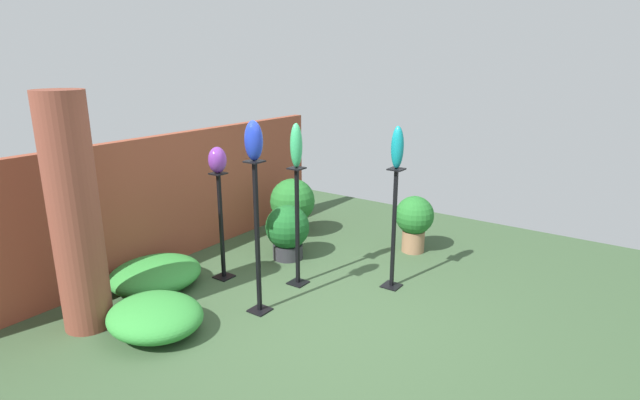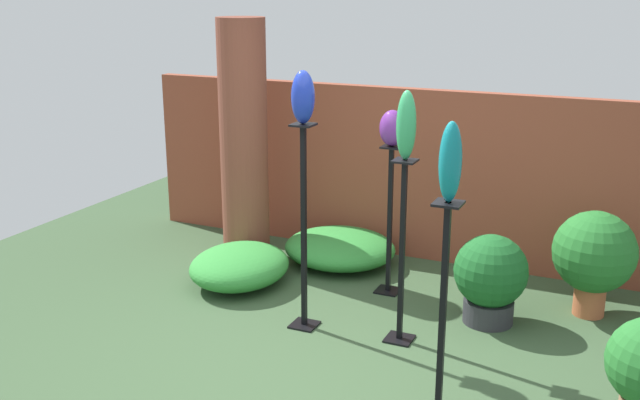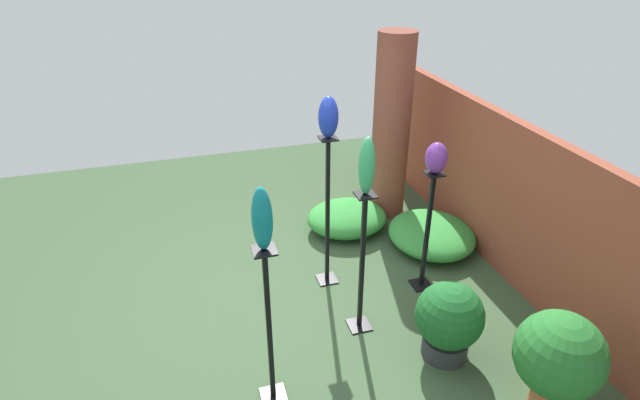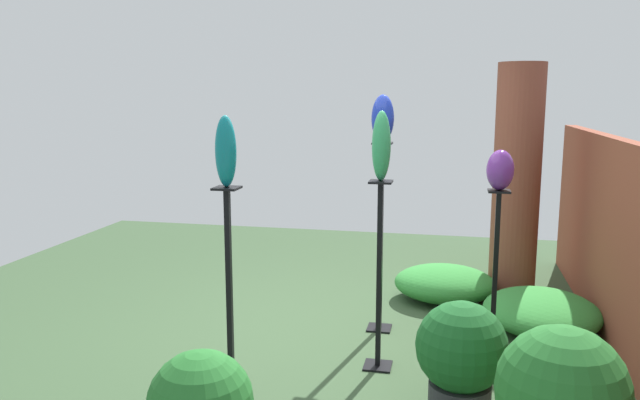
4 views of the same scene
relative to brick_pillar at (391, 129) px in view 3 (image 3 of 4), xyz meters
name	(u,v)px [view 3 (image 3 of 4)]	position (x,y,z in m)	size (l,w,h in m)	color
ground_plane	(284,306)	(1.45, -1.69, -1.13)	(8.00, 8.00, 0.00)	#385133
brick_wall_back	(509,199)	(1.45, 0.68, -0.32)	(5.60, 0.12, 1.62)	brown
brick_pillar	(391,129)	(0.00, 0.00, 0.00)	(0.45, 0.45, 2.27)	brown
pedestal_jade	(362,270)	(1.93, -1.09, -0.50)	(0.20, 0.20, 1.38)	black
pedestal_teal	(270,335)	(2.48, -2.02, -0.49)	(0.20, 0.20, 1.38)	black
pedestal_violet	(427,237)	(1.54, -0.27, -0.54)	(0.20, 0.20, 1.28)	black
pedestal_cobalt	(327,219)	(1.18, -1.17, -0.40)	(0.20, 0.20, 1.59)	black
art_vase_jade	(367,166)	(1.93, -1.09, 0.49)	(0.14, 0.13, 0.48)	#2D9356
art_vase_teal	(262,219)	(2.48, -2.02, 0.48)	(0.13, 0.14, 0.46)	#0F727A
art_vase_violet	(436,158)	(1.54, -0.27, 0.29)	(0.21, 0.20, 0.30)	#6B2D8C
art_vase_cobalt	(328,117)	(1.18, -1.17, 0.64)	(0.17, 0.18, 0.38)	#192D9E
potted_plant_walkway_edge	(449,319)	(2.46, -0.51, -0.75)	(0.57, 0.57, 0.71)	#2D2D33
potted_plant_back_center	(559,357)	(3.16, -0.04, -0.62)	(0.65, 0.65, 0.86)	#B25B38
foliage_bed_east	(431,234)	(0.91, 0.17, -0.97)	(1.05, 0.97, 0.32)	#338C38
foliage_bed_west	(347,218)	(0.30, -0.64, -0.97)	(0.84, 0.97, 0.33)	#338C38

